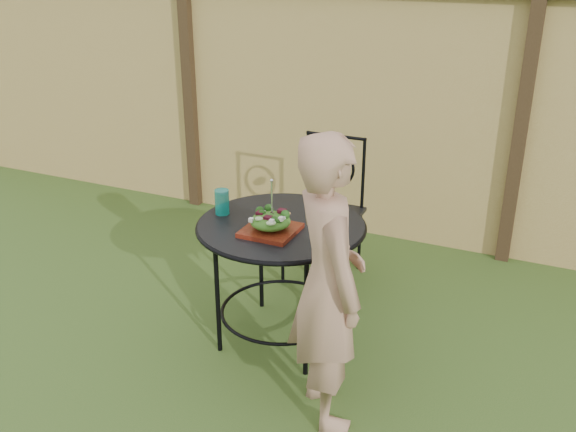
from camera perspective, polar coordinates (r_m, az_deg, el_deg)
The scene contains 9 objects.
ground at distance 3.51m, azimuth -8.77°, elevation -14.25°, with size 60.00×60.00×0.00m, color #204115.
fence at distance 4.91m, azimuth 4.67°, elevation 9.28°, with size 8.00×0.12×1.90m.
patio_table at distance 3.51m, azimuth -0.60°, elevation -2.72°, with size 0.92×0.92×0.72m.
patio_chair at distance 4.28m, azimuth 3.40°, elevation 0.98°, with size 0.46×0.46×0.95m.
diner at distance 2.89m, azimuth 3.58°, elevation -6.04°, with size 0.52×0.34×1.41m, color #9D735A.
salad_plate at distance 3.34m, azimuth -1.57°, elevation -1.28°, with size 0.27×0.27×0.02m, color #3F0B09.
salad at distance 3.32m, azimuth -1.57°, elevation -0.46°, with size 0.21×0.21×0.08m, color #235614.
fork at distance 3.26m, azimuth -1.44°, elevation 1.60°, with size 0.01×0.01×0.18m, color silver.
drinking_glass at distance 3.57m, azimuth -5.88°, elevation 1.26°, with size 0.08×0.08×0.14m, color #0B8375.
Camera 1 is at (1.62, -2.29, 2.11)m, focal length 40.00 mm.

